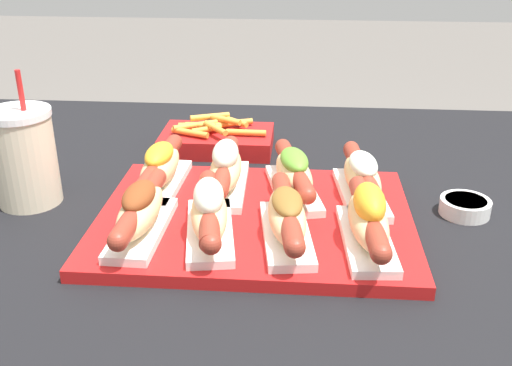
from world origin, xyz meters
TOP-DOWN VIEW (x-y plane):
  - serving_tray at (0.04, -0.07)m, footprint 0.45×0.34m
  - hot_dog_0 at (-0.11, -0.13)m, footprint 0.06×0.21m
  - hot_dog_1 at (-0.02, -0.13)m, footprint 0.09×0.21m
  - hot_dog_2 at (0.09, -0.13)m, footprint 0.08×0.21m
  - hot_dog_3 at (0.19, -0.14)m, footprint 0.07×0.21m
  - hot_dog_4 at (-0.12, 0.01)m, footprint 0.07×0.21m
  - hot_dog_5 at (-0.01, 0.01)m, footprint 0.07×0.21m
  - hot_dog_6 at (0.09, 0.01)m, footprint 0.10×0.21m
  - hot_dog_7 at (0.19, 0.00)m, footprint 0.08×0.21m
  - sauce_bowl at (0.35, -0.01)m, footprint 0.07×0.07m
  - drink_cup at (-0.32, -0.02)m, footprint 0.10×0.10m
  - fries_basket at (-0.06, 0.23)m, footprint 0.21×0.13m

SIDE VIEW (x-z plane):
  - serving_tray at x=0.04m, z-range 0.70..0.72m
  - sauce_bowl at x=0.35m, z-range 0.70..0.73m
  - fries_basket at x=-0.06m, z-range 0.69..0.75m
  - hot_dog_2 at x=0.09m, z-range 0.72..0.78m
  - hot_dog_6 at x=0.09m, z-range 0.72..0.79m
  - hot_dog_0 at x=-0.11m, z-range 0.72..0.79m
  - hot_dog_7 at x=0.19m, z-range 0.72..0.79m
  - hot_dog_4 at x=-0.12m, z-range 0.72..0.79m
  - hot_dog_5 at x=-0.01m, z-range 0.71..0.79m
  - hot_dog_1 at x=-0.02m, z-range 0.71..0.79m
  - hot_dog_3 at x=0.19m, z-range 0.71..0.80m
  - drink_cup at x=-0.32m, z-range 0.67..0.88m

